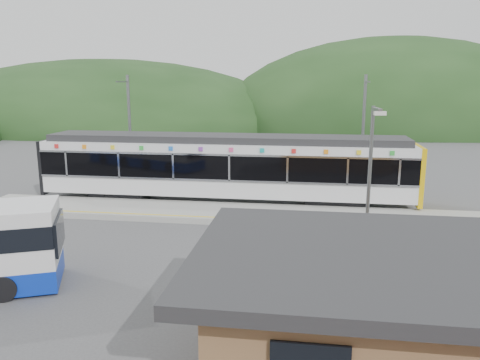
# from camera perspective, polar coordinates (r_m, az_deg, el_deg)

# --- Properties ---
(ground) EXTENTS (120.00, 120.00, 0.00)m
(ground) POSITION_cam_1_polar(r_m,az_deg,el_deg) (20.44, -3.08, -6.99)
(ground) COLOR #4C4C4F
(ground) RESTS_ON ground
(hills) EXTENTS (146.00, 149.00, 26.00)m
(hills) POSITION_cam_1_polar(r_m,az_deg,el_deg) (25.24, 13.29, -3.60)
(hills) COLOR #1E3D19
(hills) RESTS_ON ground
(platform) EXTENTS (26.00, 3.20, 0.30)m
(platform) POSITION_cam_1_polar(r_m,az_deg,el_deg) (23.49, -1.51, -4.06)
(platform) COLOR #9E9E99
(platform) RESTS_ON ground
(yellow_line) EXTENTS (26.00, 0.10, 0.01)m
(yellow_line) POSITION_cam_1_polar(r_m,az_deg,el_deg) (22.22, -2.08, -4.59)
(yellow_line) COLOR yellow
(yellow_line) RESTS_ON platform
(train) EXTENTS (20.44, 3.01, 3.74)m
(train) POSITION_cam_1_polar(r_m,az_deg,el_deg) (25.74, -1.83, 1.74)
(train) COLOR black
(train) RESTS_ON ground
(catenary_mast_west) EXTENTS (0.18, 1.80, 7.00)m
(catenary_mast_west) POSITION_cam_1_polar(r_m,az_deg,el_deg) (29.72, -13.29, 5.89)
(catenary_mast_west) COLOR slate
(catenary_mast_west) RESTS_ON ground
(catenary_mast_east) EXTENTS (0.18, 1.80, 7.00)m
(catenary_mast_east) POSITION_cam_1_polar(r_m,az_deg,el_deg) (27.85, 14.75, 5.43)
(catenary_mast_east) COLOR slate
(catenary_mast_east) RESTS_ON ground
(station_shelter) EXTENTS (9.20, 6.20, 3.00)m
(station_shelter) POSITION_cam_1_polar(r_m,az_deg,el_deg) (11.37, 18.92, -15.27)
(station_shelter) COLOR brown
(station_shelter) RESTS_ON ground
(lamp_post) EXTENTS (0.37, 1.05, 5.87)m
(lamp_post) POSITION_cam_1_polar(r_m,az_deg,el_deg) (15.76, 15.54, 0.08)
(lamp_post) COLOR slate
(lamp_post) RESTS_ON ground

